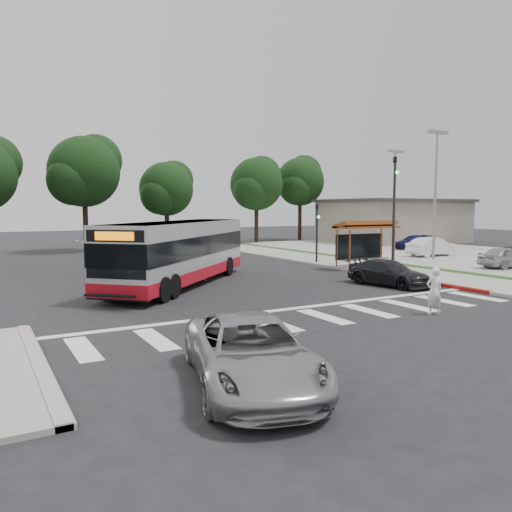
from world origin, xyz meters
TOP-DOWN VIEW (x-y plane):
  - ground at (0.00, 0.00)m, footprint 140.00×140.00m
  - sidewalk_east at (11.00, 8.00)m, footprint 4.00×40.00m
  - curb_east at (9.00, 8.00)m, footprint 0.30×40.00m
  - curb_east_red at (9.00, -2.00)m, footprint 0.32×6.00m
  - parking_lot at (23.00, 10.00)m, footprint 18.00×36.00m
  - commercial_building at (30.00, 22.00)m, footprint 14.00×10.00m
  - building_roof_cap at (30.00, 22.00)m, footprint 14.60×10.60m
  - crosswalk_ladder at (0.00, -5.00)m, footprint 18.00×2.60m
  - bus_shelter at (10.80, 5.10)m, footprint 4.20×1.60m
  - traffic_signal_ne_tall at (9.60, 1.49)m, footprint 0.18×0.37m
  - traffic_signal_ne_short at (9.60, 8.49)m, footprint 0.18×0.37m
  - lot_light_front at (18.00, 6.00)m, footprint 1.90×0.35m
  - lot_light_mid at (24.00, 16.00)m, footprint 1.90×0.35m
  - tree_ne_a at (16.08, 28.06)m, footprint 6.16×5.74m
  - tree_ne_b at (23.08, 30.06)m, footprint 6.16×5.74m
  - tree_north_a at (-1.92, 26.07)m, footprint 6.60×6.15m
  - tree_north_b at (6.07, 28.06)m, footprint 5.72×5.33m
  - transit_bus at (-1.70, 4.30)m, footprint 10.15×10.34m
  - pedestrian at (3.62, -6.53)m, footprint 0.69×0.55m
  - dark_sedan at (6.97, -0.91)m, footprint 2.43×4.47m
  - silver_suv_south at (-5.42, -9.61)m, footprint 3.72×5.61m
  - parked_car_0 at (17.99, 0.28)m, footprint 4.04×2.05m
  - parked_car_1 at (19.95, 7.80)m, footprint 4.27×1.52m
  - parked_car_3 at (23.98, 13.37)m, footprint 4.26×1.91m

SIDE VIEW (x-z plane):
  - ground at x=0.00m, z-range 0.00..0.00m
  - crosswalk_ladder at x=0.00m, z-range 0.00..0.01m
  - parking_lot at x=23.00m, z-range 0.00..0.10m
  - sidewalk_east at x=11.00m, z-range 0.00..0.12m
  - curb_east at x=9.00m, z-range 0.00..0.15m
  - curb_east_red at x=9.00m, z-range 0.00..0.15m
  - dark_sedan at x=6.97m, z-range 0.00..1.23m
  - parked_car_3 at x=23.98m, z-range 0.10..1.31m
  - silver_suv_south at x=-5.42m, z-range 0.00..1.43m
  - parked_car_0 at x=17.99m, z-range 0.10..1.42m
  - parked_car_1 at x=19.95m, z-range 0.10..1.50m
  - pedestrian at x=3.62m, z-range 0.00..1.65m
  - transit_bus at x=-1.70m, z-range 0.00..3.08m
  - commercial_building at x=30.00m, z-range 0.00..4.40m
  - bus_shelter at x=10.80m, z-range 0.92..3.78m
  - traffic_signal_ne_short at x=9.60m, z-range 0.48..4.48m
  - traffic_signal_ne_tall at x=9.60m, z-range 0.63..7.13m
  - building_roof_cap at x=30.00m, z-range 4.40..4.70m
  - tree_north_b at x=6.07m, z-range 1.45..9.88m
  - lot_light_front at x=18.00m, z-range 1.40..10.41m
  - lot_light_mid at x=24.00m, z-range 1.40..10.41m
  - tree_ne_a at x=16.08m, z-range 1.74..11.04m
  - tree_ne_b at x=23.08m, z-range 1.91..11.93m
  - tree_north_a at x=-1.92m, z-range 1.84..12.01m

